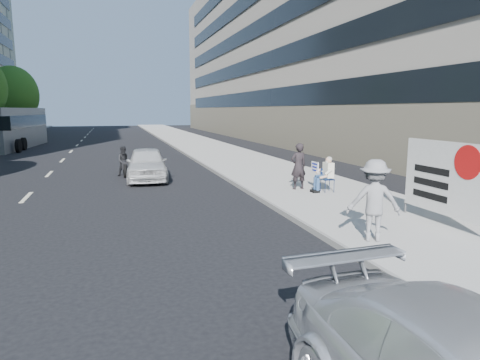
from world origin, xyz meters
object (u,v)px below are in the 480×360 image
object	(u,v)px
seated_protester	(325,172)
jogger	(374,200)
pedestrian_woman	(298,166)
motorcycle	(124,163)
white_sedan_near	(147,164)
bus	(12,128)
protest_banner	(446,178)

from	to	relation	value
seated_protester	jogger	xyz separation A→B (m)	(-1.72, -5.68, 0.22)
pedestrian_woman	motorcycle	world-z (taller)	pedestrian_woman
pedestrian_woman	motorcycle	xyz separation A→B (m)	(-6.24, 6.33, -0.39)
seated_protester	motorcycle	bearing A→B (deg)	134.28
seated_protester	pedestrian_woman	world-z (taller)	pedestrian_woman
jogger	white_sedan_near	xyz separation A→B (m)	(-4.27, 11.27, -0.36)
jogger	bus	distance (m)	33.99
jogger	motorcycle	xyz separation A→B (m)	(-5.22, 12.79, -0.46)
seated_protester	motorcycle	world-z (taller)	seated_protester
seated_protester	bus	bearing A→B (deg)	121.18
pedestrian_woman	bus	bearing A→B (deg)	-64.20
seated_protester	bus	distance (m)	29.74
jogger	seated_protester	bearing A→B (deg)	-83.88
seated_protester	protest_banner	bearing A→B (deg)	-81.57
seated_protester	protest_banner	xyz separation A→B (m)	(0.76, -5.11, 0.53)
pedestrian_woman	jogger	bearing A→B (deg)	76.03
pedestrian_woman	protest_banner	xyz separation A→B (m)	(1.46, -5.90, 0.37)
jogger	white_sedan_near	size ratio (longest dim) A/B	0.44
seated_protester	bus	world-z (taller)	bus
motorcycle	pedestrian_woman	bearing A→B (deg)	-46.14
bus	jogger	bearing A→B (deg)	-60.57
white_sedan_near	protest_banner	bearing A→B (deg)	-54.00
pedestrian_woman	bus	xyz separation A→B (m)	(-14.69, 24.66, 0.61)
protest_banner	white_sedan_near	xyz separation A→B (m)	(-6.75, 10.71, -0.66)
seated_protester	jogger	size ratio (longest dim) A/B	0.69
white_sedan_near	pedestrian_woman	bearing A→B (deg)	-38.52
protest_banner	white_sedan_near	world-z (taller)	protest_banner
pedestrian_woman	protest_banner	world-z (taller)	protest_banner
pedestrian_woman	white_sedan_near	distance (m)	7.16
protest_banner	pedestrian_woman	bearing A→B (deg)	103.91
protest_banner	motorcycle	xyz separation A→B (m)	(-7.70, 12.23, -0.76)
seated_protester	pedestrian_woman	bearing A→B (deg)	131.88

